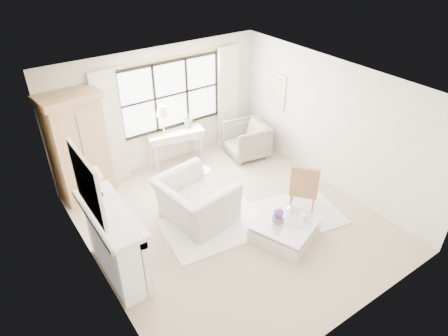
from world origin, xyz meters
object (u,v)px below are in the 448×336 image
Objects in this scene: armoire at (78,146)px; club_armchair at (195,201)px; coffee_table at (285,230)px; console_table at (176,147)px.

armoire is 1.66× the size of club_armchair.
coffee_table is (2.45, -3.39, -0.96)m from armoire.
console_table is at bearing -6.28° from armoire.
club_armchair is (1.42, -2.02, -0.70)m from armoire.
armoire is at bearing 105.28° from coffee_table.
armoire reaches higher than coffee_table.
console_table is at bearing -27.23° from club_armchair.
club_armchair is 1.73m from coffee_table.
coffee_table is (1.03, -1.37, -0.26)m from club_armchair.
console_table reaches higher than coffee_table.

